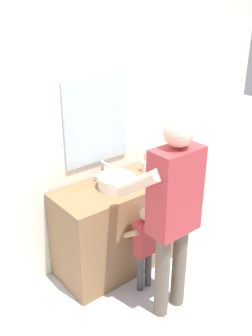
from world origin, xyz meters
TOP-DOWN VIEW (x-y plane):
  - ground_plane at (0.00, 0.00)m, footprint 14.00×14.00m
  - back_wall at (0.00, 0.62)m, footprint 4.40×0.10m
  - vanity_cabinet at (0.00, 0.30)m, footprint 1.12×0.54m
  - sink_basin at (0.00, 0.28)m, footprint 0.33×0.33m
  - faucet at (0.00, 0.48)m, footprint 0.18×0.14m
  - toothbrush_cup at (0.42, 0.37)m, footprint 0.07×0.07m
  - child_toddler at (0.00, -0.10)m, footprint 0.25×0.25m
  - adult_parent at (0.00, -0.40)m, footprint 0.52×0.55m

SIDE VIEW (x-z plane):
  - ground_plane at x=0.00m, z-range 0.00..0.00m
  - vanity_cabinet at x=0.00m, z-range 0.00..0.86m
  - child_toddler at x=0.00m, z-range 0.08..0.90m
  - toothbrush_cup at x=0.42m, z-range 0.81..1.01m
  - sink_basin at x=0.00m, z-range 0.86..0.97m
  - faucet at x=0.00m, z-range 0.85..1.03m
  - adult_parent at x=0.00m, z-range 0.17..1.84m
  - back_wall at x=0.00m, z-range 0.00..2.70m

